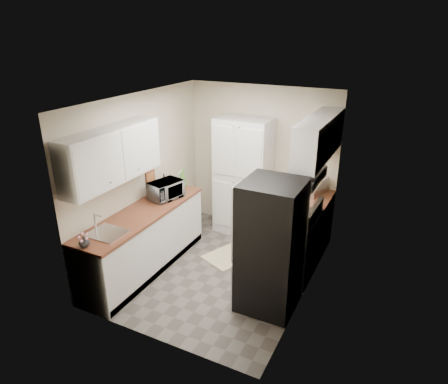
# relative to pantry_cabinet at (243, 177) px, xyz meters

# --- Properties ---
(ground) EXTENTS (3.20, 3.20, 0.00)m
(ground) POSITION_rel_pantry_cabinet_xyz_m (0.20, -1.32, -1.00)
(ground) COLOR #56514C
(ground) RESTS_ON ground
(room_shell) EXTENTS (2.64, 3.24, 2.52)m
(room_shell) POSITION_rel_pantry_cabinet_xyz_m (0.18, -1.32, 0.63)
(room_shell) COLOR beige
(room_shell) RESTS_ON ground
(pantry_cabinet) EXTENTS (0.90, 0.55, 2.00)m
(pantry_cabinet) POSITION_rel_pantry_cabinet_xyz_m (0.00, 0.00, 0.00)
(pantry_cabinet) COLOR silver
(pantry_cabinet) RESTS_ON ground
(base_cabinet_left) EXTENTS (0.60, 2.30, 0.88)m
(base_cabinet_left) POSITION_rel_pantry_cabinet_xyz_m (-0.79, -1.75, -0.56)
(base_cabinet_left) COLOR silver
(base_cabinet_left) RESTS_ON ground
(countertop_left) EXTENTS (0.63, 2.33, 0.04)m
(countertop_left) POSITION_rel_pantry_cabinet_xyz_m (-0.79, -1.75, -0.10)
(countertop_left) COLOR brown
(countertop_left) RESTS_ON base_cabinet_left
(base_cabinet_right) EXTENTS (0.60, 0.80, 0.88)m
(base_cabinet_right) POSITION_rel_pantry_cabinet_xyz_m (1.19, -0.12, -0.56)
(base_cabinet_right) COLOR silver
(base_cabinet_right) RESTS_ON ground
(countertop_right) EXTENTS (0.63, 0.83, 0.04)m
(countertop_right) POSITION_rel_pantry_cabinet_xyz_m (1.19, -0.12, -0.10)
(countertop_right) COLOR brown
(countertop_right) RESTS_ON base_cabinet_right
(electric_range) EXTENTS (0.71, 0.78, 1.13)m
(electric_range) POSITION_rel_pantry_cabinet_xyz_m (1.17, -0.93, -0.52)
(electric_range) COLOR #B7B7BC
(electric_range) RESTS_ON ground
(refrigerator) EXTENTS (0.70, 0.72, 1.70)m
(refrigerator) POSITION_rel_pantry_cabinet_xyz_m (1.14, -1.73, -0.15)
(refrigerator) COLOR #B7B7BC
(refrigerator) RESTS_ON ground
(microwave) EXTENTS (0.45, 0.56, 0.27)m
(microwave) POSITION_rel_pantry_cabinet_xyz_m (-0.76, -1.18, 0.06)
(microwave) COLOR silver
(microwave) RESTS_ON countertop_left
(wine_bottle) EXTENTS (0.07, 0.07, 0.27)m
(wine_bottle) POSITION_rel_pantry_cabinet_xyz_m (-0.94, -0.96, 0.05)
(wine_bottle) COLOR black
(wine_bottle) RESTS_ON countertop_left
(flower_vase) EXTENTS (0.16, 0.16, 0.13)m
(flower_vase) POSITION_rel_pantry_cabinet_xyz_m (-0.80, -2.83, -0.01)
(flower_vase) COLOR white
(flower_vase) RESTS_ON countertop_left
(cutting_board) EXTENTS (0.09, 0.22, 0.28)m
(cutting_board) POSITION_rel_pantry_cabinet_xyz_m (-0.76, -0.68, 0.06)
(cutting_board) COLOR #539639
(cutting_board) RESTS_ON countertop_left
(toaster_oven) EXTENTS (0.44, 0.51, 0.25)m
(toaster_oven) POSITION_rel_pantry_cabinet_xyz_m (1.17, 0.02, 0.04)
(toaster_oven) COLOR #A6A5AA
(toaster_oven) RESTS_ON countertop_right
(fruit_basket) EXTENTS (0.31, 0.31, 0.10)m
(fruit_basket) POSITION_rel_pantry_cabinet_xyz_m (1.19, 0.03, 0.22)
(fruit_basket) COLOR #FF5211
(fruit_basket) RESTS_ON toaster_oven
(kitchen_mat) EXTENTS (0.86, 1.03, 0.01)m
(kitchen_mat) POSITION_rel_pantry_cabinet_xyz_m (0.22, -0.84, -0.99)
(kitchen_mat) COLOR beige
(kitchen_mat) RESTS_ON ground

